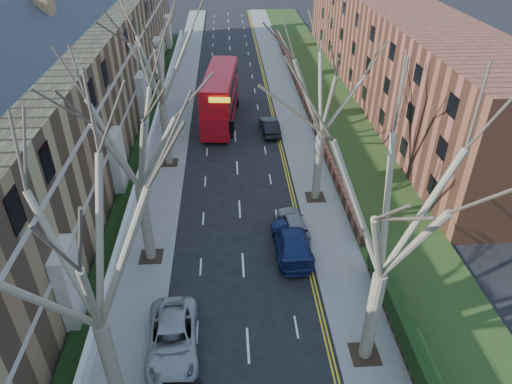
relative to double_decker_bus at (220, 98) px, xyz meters
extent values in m
cube|color=slate|center=(-4.70, 2.15, -2.32)|extent=(3.00, 102.00, 0.12)
cube|color=slate|center=(7.30, 2.15, -2.32)|extent=(3.00, 102.00, 0.12)
cube|color=#896646|center=(-12.50, -5.85, 2.62)|extent=(9.00, 78.00, 10.00)
cube|color=#30333B|center=(-12.50, -5.85, 8.62)|extent=(4.67, 78.00, 4.67)
cube|color=beige|center=(-8.05, -5.85, 1.12)|extent=(0.12, 78.00, 0.35)
cube|color=beige|center=(-8.05, -5.85, 4.62)|extent=(0.12, 78.00, 0.35)
cube|color=brown|center=(18.80, 6.15, 2.62)|extent=(8.00, 54.00, 10.00)
cube|color=brown|center=(9.00, 6.15, -1.81)|extent=(0.35, 54.00, 0.90)
cube|color=white|center=(-6.35, -5.85, -1.76)|extent=(0.30, 78.00, 1.00)
cube|color=#223814|center=(11.80, 2.15, -2.23)|extent=(6.00, 102.00, 0.06)
cylinder|color=#726652|center=(-4.40, -30.85, 0.36)|extent=(0.64, 0.64, 5.25)
cylinder|color=#726652|center=(-4.40, -20.85, 0.27)|extent=(0.64, 0.64, 5.07)
cube|color=#2D2116|center=(-4.40, -20.85, -2.25)|extent=(1.40, 1.40, 0.05)
cylinder|color=#726652|center=(-4.40, -8.85, 0.36)|extent=(0.60, 0.60, 5.25)
cube|color=#2D2116|center=(-4.40, -8.85, -2.25)|extent=(1.40, 1.40, 0.05)
cylinder|color=#726652|center=(7.00, -28.85, 0.36)|extent=(0.64, 0.64, 5.25)
cube|color=#2D2116|center=(7.00, -28.85, -2.25)|extent=(1.40, 1.40, 0.05)
cylinder|color=#726652|center=(7.00, -14.85, 0.27)|extent=(0.60, 0.60, 5.07)
cube|color=#2D2116|center=(7.00, -14.85, -2.25)|extent=(1.40, 1.40, 0.05)
cube|color=#B80D16|center=(0.00, 0.00, -0.87)|extent=(3.81, 11.82, 2.32)
cube|color=#B80D16|center=(0.00, 0.00, 1.34)|extent=(3.75, 11.24, 2.11)
cube|color=black|center=(0.00, 0.00, -0.40)|extent=(3.73, 10.90, 0.95)
cube|color=black|center=(0.00, 0.00, 1.45)|extent=(3.71, 10.67, 0.95)
imported|color=#A2A1A7|center=(-2.40, -27.85, -1.65)|extent=(2.75, 5.45, 1.48)
imported|color=navy|center=(4.44, -20.70, -1.59)|extent=(2.32, 5.54, 1.60)
imported|color=gray|center=(4.81, -18.67, -1.71)|extent=(2.06, 4.14, 1.35)
imported|color=black|center=(4.62, -3.32, -1.68)|extent=(1.81, 4.37, 1.41)
camera|label=1|loc=(0.72, -42.94, 16.62)|focal=32.00mm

